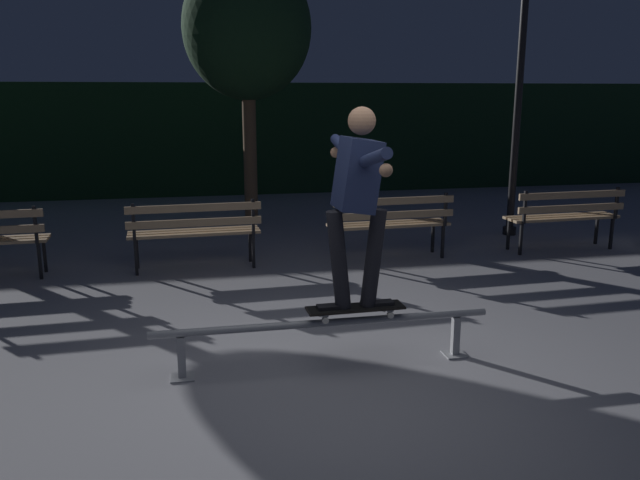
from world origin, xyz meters
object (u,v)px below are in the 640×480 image
at_px(grind_rail, 324,330).
at_px(park_bench_rightmost, 566,213).
at_px(tree_behind_benches, 247,29).
at_px(skateboarder, 357,192).
at_px(park_bench_left_center, 195,227).
at_px(skateboard, 355,308).
at_px(lamp_post_right, 520,69).
at_px(park_bench_right_center, 391,220).

relative_size(grind_rail, park_bench_rightmost, 1.68).
relative_size(grind_rail, tree_behind_benches, 0.64).
relative_size(skateboarder, tree_behind_benches, 0.37).
distance_m(grind_rail, park_bench_rightmost, 5.08).
relative_size(park_bench_left_center, park_bench_rightmost, 1.00).
height_order(skateboarder, tree_behind_benches, tree_behind_benches).
bearing_deg(skateboarder, skateboard, -178.28).
bearing_deg(tree_behind_benches, lamp_post_right, -24.27).
relative_size(skateboarder, lamp_post_right, 0.40).
xyz_separation_m(grind_rail, skateboard, (0.25, 0.00, 0.16)).
bearing_deg(skateboarder, park_bench_right_center, 67.71).
bearing_deg(skateboard, skateboarder, 1.72).
distance_m(skateboarder, park_bench_rightmost, 4.95).
bearing_deg(grind_rail, skateboard, 0.00).
height_order(skateboard, park_bench_left_center, park_bench_left_center).
bearing_deg(park_bench_right_center, park_bench_rightmost, 0.00).
bearing_deg(skateboarder, park_bench_left_center, 111.65).
height_order(skateboarder, lamp_post_right, lamp_post_right).
distance_m(grind_rail, park_bench_right_center, 3.46).
bearing_deg(park_bench_right_center, park_bench_left_center, 180.00).
xyz_separation_m(tree_behind_benches, lamp_post_right, (3.82, -1.72, -0.64)).
relative_size(skateboard, park_bench_right_center, 0.49).
bearing_deg(park_bench_rightmost, tree_behind_benches, 145.02).
bearing_deg(park_bench_rightmost, grind_rail, -142.41).
bearing_deg(park_bench_left_center, skateboarder, -68.35).
bearing_deg(park_bench_left_center, park_bench_right_center, 0.00).
bearing_deg(park_bench_left_center, grind_rail, -72.54).
bearing_deg(park_bench_right_center, lamp_post_right, 25.95).
bearing_deg(tree_behind_benches, skateboarder, -87.33).
height_order(skateboard, tree_behind_benches, tree_behind_benches).
bearing_deg(skateboarder, park_bench_rightmost, 39.41).
height_order(skateboard, park_bench_right_center, park_bench_right_center).
height_order(park_bench_left_center, lamp_post_right, lamp_post_right).
height_order(grind_rail, park_bench_rightmost, park_bench_rightmost).
bearing_deg(grind_rail, park_bench_rightmost, 37.59).
height_order(park_bench_rightmost, tree_behind_benches, tree_behind_benches).
relative_size(park_bench_left_center, tree_behind_benches, 0.38).
distance_m(skateboard, lamp_post_right, 5.86).
distance_m(park_bench_rightmost, tree_behind_benches, 5.57).
height_order(skateboarder, park_bench_left_center, skateboarder).
bearing_deg(park_bench_left_center, tree_behind_benches, 71.40).
xyz_separation_m(skateboard, park_bench_left_center, (-1.23, 3.10, 0.07)).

